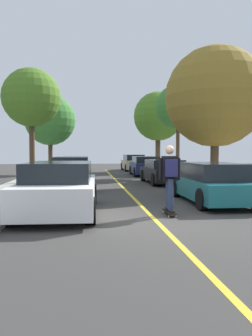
{
  "coord_description": "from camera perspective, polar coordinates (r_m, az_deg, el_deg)",
  "views": [
    {
      "loc": [
        -1.64,
        -7.78,
        1.67
      ],
      "look_at": [
        0.15,
        8.01,
        0.91
      ],
      "focal_mm": 36.09,
      "sensor_mm": 36.0,
      "label": 1
    }
  ],
  "objects": [
    {
      "name": "street_tree_left_nearest",
      "position": [
        17.74,
        -15.69,
        11.31
      ],
      "size": [
        2.91,
        2.91,
        5.68
      ],
      "color": "#4C3823",
      "rests_on": "sidewalk_left"
    },
    {
      "name": "street_tree_right_nearest",
      "position": [
        16.95,
        14.84,
        11.52
      ],
      "size": [
        4.77,
        4.77,
        6.54
      ],
      "color": "#4C3823",
      "rests_on": "sidewalk_right"
    },
    {
      "name": "street_tree_left_near",
      "position": [
        25.9,
        -12.7,
        7.88
      ],
      "size": [
        3.75,
        3.75,
        5.77
      ],
      "color": "#4C3823",
      "rests_on": "sidewalk_left"
    },
    {
      "name": "parked_car_right_farthest",
      "position": [
        30.26,
        1.23,
        0.91
      ],
      "size": [
        1.88,
        4.52,
        1.43
      ],
      "color": "#BCAD89",
      "rests_on": "ground"
    },
    {
      "name": "parked_car_left_near",
      "position": [
        15.64,
        -9.28,
        -0.85
      ],
      "size": [
        1.88,
        4.37,
        1.45
      ],
      "color": "#B7B7BC",
      "rests_on": "ground"
    },
    {
      "name": "skateboarder",
      "position": [
        8.92,
        7.42,
        -1.05
      ],
      "size": [
        0.58,
        0.7,
        1.74
      ],
      "color": "black",
      "rests_on": "skateboard"
    },
    {
      "name": "parked_car_right_far",
      "position": [
        23.94,
        3.28,
        0.35
      ],
      "size": [
        2.01,
        4.18,
        1.36
      ],
      "color": "navy",
      "rests_on": "ground"
    },
    {
      "name": "parked_car_left_nearest",
      "position": [
        9.42,
        -11.14,
        -3.26
      ],
      "size": [
        2.1,
        4.55,
        1.39
      ],
      "color": "white",
      "rests_on": "ground"
    },
    {
      "name": "parked_car_right_nearest",
      "position": [
        11.45,
        14.28,
        -2.47
      ],
      "size": [
        1.87,
        4.36,
        1.31
      ],
      "color": "#196066",
      "rests_on": "ground"
    },
    {
      "name": "street_tree_right_far",
      "position": [
        29.59,
        5.43,
        8.65
      ],
      "size": [
        4.22,
        4.22,
        6.72
      ],
      "color": "#4C3823",
      "rests_on": "sidewalk_right"
    },
    {
      "name": "street_tree_right_near",
      "position": [
        23.29,
        8.79,
        10.16
      ],
      "size": [
        2.99,
        2.99,
        6.07
      ],
      "color": "#4C3823",
      "rests_on": "sidewalk_right"
    },
    {
      "name": "skateboard",
      "position": [
        9.08,
        7.33,
        -7.34
      ],
      "size": [
        0.23,
        0.84,
        0.1
      ],
      "color": "black",
      "rests_on": "ground"
    },
    {
      "name": "parked_car_right_near",
      "position": [
        18.06,
        6.51,
        -0.62
      ],
      "size": [
        2.05,
        4.38,
        1.25
      ],
      "color": "black",
      "rests_on": "ground"
    },
    {
      "name": "center_line",
      "position": [
        12.01,
        1.44,
        -5.25
      ],
      "size": [
        0.12,
        39.2,
        0.01
      ],
      "primitive_type": "cube",
      "color": "gold",
      "rests_on": "ground"
    },
    {
      "name": "fire_hydrant",
      "position": [
        14.4,
        16.24,
        -2.1
      ],
      "size": [
        0.2,
        0.2,
        0.7
      ],
      "color": "#B2140F",
      "rests_on": "sidewalk_right"
    },
    {
      "name": "parked_car_left_far",
      "position": [
        21.95,
        -8.47,
        0.16
      ],
      "size": [
        1.82,
        4.17,
        1.4
      ],
      "color": "white",
      "rests_on": "ground"
    },
    {
      "name": "ground",
      "position": [
        8.13,
        5.37,
        -9.14
      ],
      "size": [
        80.0,
        80.0,
        0.0
      ],
      "primitive_type": "plane",
      "color": "#3D3A38"
    }
  ]
}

